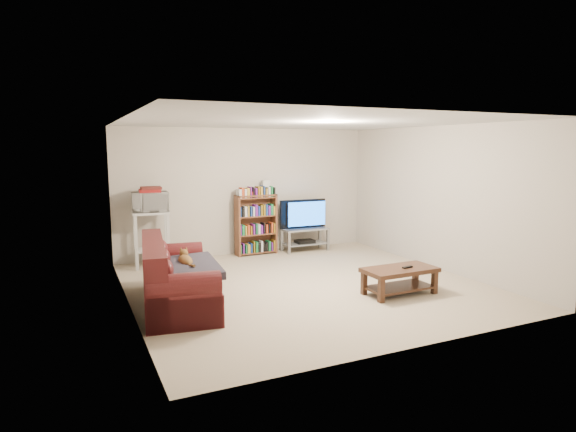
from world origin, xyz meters
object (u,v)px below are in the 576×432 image
coffee_table (400,276)px  bookshelf (256,224)px  sofa (172,282)px  tv_stand (305,235)px

coffee_table → bookshelf: bearing=104.7°
sofa → bookshelf: (2.08, 2.38, 0.29)m
bookshelf → sofa: bearing=-133.2°
tv_stand → bookshelf: 1.04m
sofa → coffee_table: sofa is taller
coffee_table → bookshelf: (-0.91, 3.23, 0.34)m
coffee_table → bookshelf: bookshelf is taller
sofa → tv_stand: (3.07, 2.26, 0.00)m
coffee_table → tv_stand: tv_stand is taller
sofa → coffee_table: 3.10m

